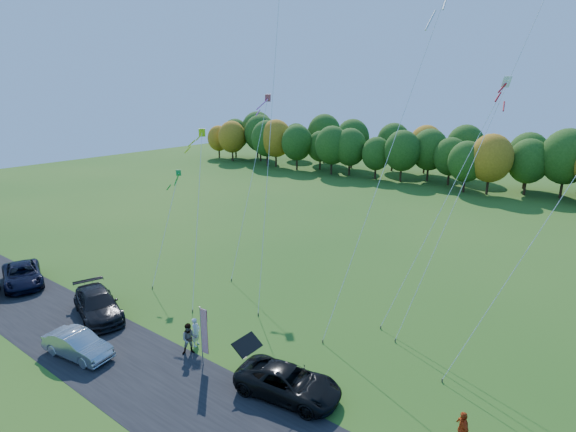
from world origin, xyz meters
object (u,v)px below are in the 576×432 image
Objects in this scene: person_east at (462,430)px; feather_flag at (204,331)px; silver_sedan at (78,345)px; black_suv at (288,382)px.

person_east is 13.44m from feather_flag.
silver_sedan is 1.25× the size of feather_flag.
person_east is (7.95, 1.75, 0.14)m from black_suv.
black_suv is 1.22× the size of silver_sedan.
feather_flag is (-5.20, -0.76, 1.41)m from black_suv.
black_suv reaches higher than silver_sedan.
silver_sedan is at bearing 101.99° from black_suv.
feather_flag reaches higher than black_suv.
black_suv is 5.44m from feather_flag.
black_suv is 8.14m from person_east.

